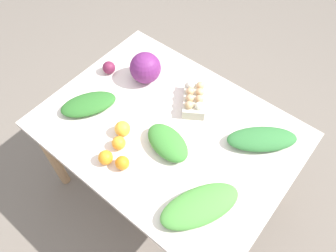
{
  "coord_description": "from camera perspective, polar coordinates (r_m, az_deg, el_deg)",
  "views": [
    {
      "loc": [
        0.6,
        -0.74,
        2.09
      ],
      "look_at": [
        0.0,
        0.0,
        0.72
      ],
      "focal_mm": 35.0,
      "sensor_mm": 36.0,
      "label": 1
    }
  ],
  "objects": [
    {
      "name": "dining_table",
      "position": [
        1.76,
        0.0,
        -2.02
      ],
      "size": [
        1.28,
        0.95,
        0.7
      ],
      "color": "silver",
      "rests_on": "ground_plane"
    },
    {
      "name": "greens_bunch_dandelion",
      "position": [
        1.59,
        -0.07,
        -2.91
      ],
      "size": [
        0.28,
        0.2,
        0.08
      ],
      "primitive_type": "ellipsoid",
      "rotation": [
        0.0,
        0.0,
        2.91
      ],
      "color": "#3D8433",
      "rests_on": "dining_table"
    },
    {
      "name": "greens_bunch_scallion",
      "position": [
        1.46,
        5.58,
        -13.68
      ],
      "size": [
        0.32,
        0.41,
        0.07
      ],
      "primitive_type": "ellipsoid",
      "rotation": [
        0.0,
        0.0,
        1.1
      ],
      "color": "#4C933D",
      "rests_on": "dining_table"
    },
    {
      "name": "orange_2",
      "position": [
        1.65,
        -7.93,
        -0.47
      ],
      "size": [
        0.08,
        0.08,
        0.08
      ],
      "primitive_type": "sphere",
      "color": "#F9A833",
      "rests_on": "dining_table"
    },
    {
      "name": "cabbage_purple",
      "position": [
        1.85,
        -3.97,
        10.08
      ],
      "size": [
        0.18,
        0.18,
        0.18
      ],
      "primitive_type": "sphere",
      "color": "#6B2366",
      "rests_on": "dining_table"
    },
    {
      "name": "beet_root",
      "position": [
        1.94,
        -10.25,
        9.98
      ],
      "size": [
        0.07,
        0.07,
        0.07
      ],
      "primitive_type": "sphere",
      "color": "maroon",
      "rests_on": "dining_table"
    },
    {
      "name": "orange_0",
      "position": [
        1.61,
        -8.58,
        -2.94
      ],
      "size": [
        0.07,
        0.07,
        0.07
      ],
      "primitive_type": "sphere",
      "color": "orange",
      "rests_on": "dining_table"
    },
    {
      "name": "egg_carton",
      "position": [
        1.76,
        4.62,
        4.77
      ],
      "size": [
        0.22,
        0.25,
        0.09
      ],
      "rotation": [
        0.0,
        0.0,
        2.16
      ],
      "color": "beige",
      "rests_on": "dining_table"
    },
    {
      "name": "ground_plane",
      "position": [
        2.3,
        0.0,
        -10.37
      ],
      "size": [
        8.0,
        8.0,
        0.0
      ],
      "primitive_type": "plane",
      "color": "#70665B"
    },
    {
      "name": "greens_bunch_beet_tops",
      "position": [
        1.79,
        -13.68,
        3.72
      ],
      "size": [
        0.28,
        0.33,
        0.06
      ],
      "primitive_type": "ellipsoid",
      "rotation": [
        0.0,
        0.0,
        4.17
      ],
      "color": "#2D6B28",
      "rests_on": "dining_table"
    },
    {
      "name": "orange_1",
      "position": [
        1.56,
        -7.96,
        -6.39
      ],
      "size": [
        0.07,
        0.07,
        0.07
      ],
      "primitive_type": "sphere",
      "color": "orange",
      "rests_on": "dining_table"
    },
    {
      "name": "greens_bunch_chard",
      "position": [
        1.67,
        16.04,
        -2.2
      ],
      "size": [
        0.35,
        0.34,
        0.07
      ],
      "primitive_type": "ellipsoid",
      "rotation": [
        0.0,
        0.0,
        0.73
      ],
      "color": "#337538",
      "rests_on": "dining_table"
    },
    {
      "name": "orange_3",
      "position": [
        1.58,
        -10.82,
        -5.4
      ],
      "size": [
        0.07,
        0.07,
        0.07
      ],
      "primitive_type": "sphere",
      "color": "orange",
      "rests_on": "dining_table"
    }
  ]
}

